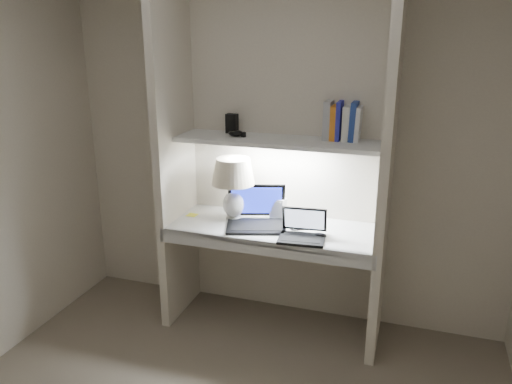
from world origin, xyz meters
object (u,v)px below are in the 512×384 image
at_px(laptop_main, 256,216).
at_px(speaker, 278,208).
at_px(table_lamp, 233,179).
at_px(book_row, 342,122).
at_px(laptop_netbook, 303,232).

height_order(laptop_main, speaker, laptop_main).
bearing_deg(table_lamp, book_row, 12.23).
bearing_deg(laptop_main, book_row, 4.14).
bearing_deg(laptop_main, speaker, 40.10).
bearing_deg(laptop_netbook, laptop_main, 153.86).
distance_m(laptop_main, laptop_netbook, 0.39).
xyz_separation_m(laptop_netbook, book_row, (0.17, 0.34, 0.67)).
distance_m(table_lamp, laptop_main, 0.31).
bearing_deg(table_lamp, laptop_main, -15.27).
bearing_deg(table_lamp, laptop_netbook, -18.94).
bearing_deg(book_row, speaker, -175.25).
bearing_deg(laptop_netbook, table_lamp, 155.71).
relative_size(laptop_netbook, speaker, 2.12).
xyz_separation_m(laptop_main, book_row, (0.53, 0.21, 0.66)).
height_order(laptop_main, laptop_netbook, laptop_main).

